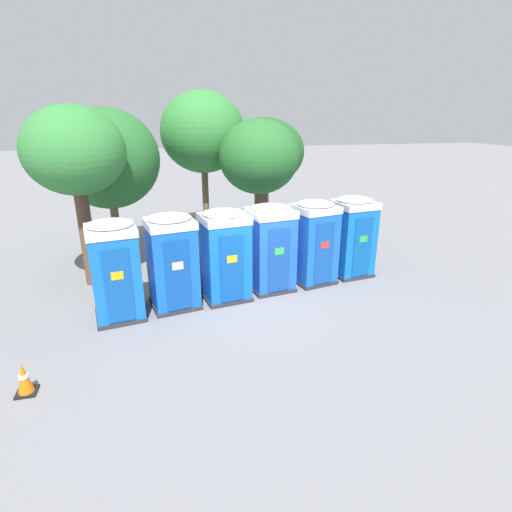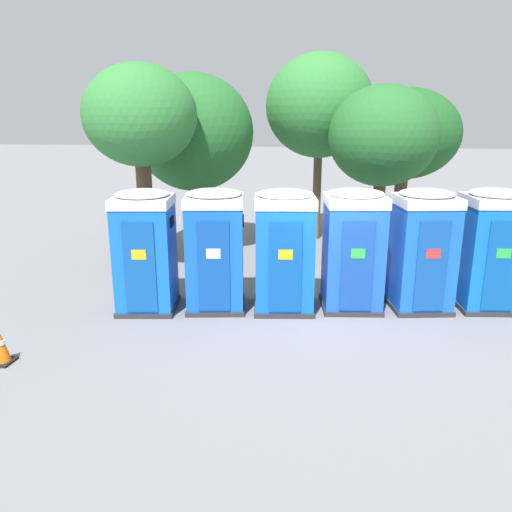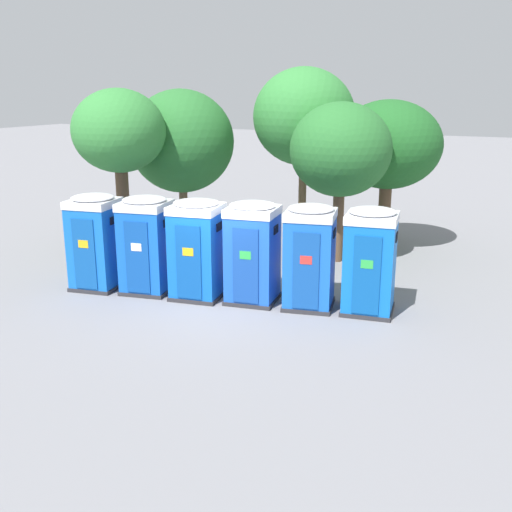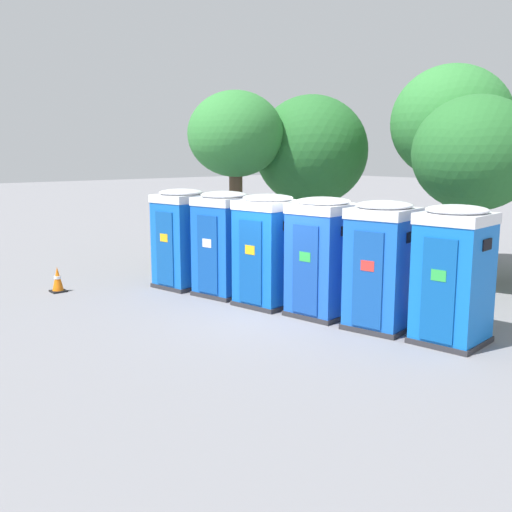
% 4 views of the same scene
% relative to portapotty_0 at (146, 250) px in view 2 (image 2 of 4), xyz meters
% --- Properties ---
extents(ground_plane, '(120.00, 120.00, 0.00)m').
position_rel_portapotty_0_xyz_m(ground_plane, '(3.59, 0.26, -1.28)').
color(ground_plane, slate).
extents(portapotty_0, '(1.36, 1.37, 2.54)m').
position_rel_portapotty_0_xyz_m(portapotty_0, '(0.00, 0.00, 0.00)').
color(portapotty_0, '#2D2D33').
rests_on(portapotty_0, ground).
extents(portapotty_1, '(1.41, 1.40, 2.54)m').
position_rel_portapotty_0_xyz_m(portapotty_1, '(1.40, 0.31, -0.00)').
color(portapotty_1, '#2D2D33').
rests_on(portapotty_1, ground).
extents(portapotty_2, '(1.40, 1.37, 2.54)m').
position_rel_portapotty_0_xyz_m(portapotty_2, '(2.83, 0.47, -0.00)').
color(portapotty_2, '#2D2D33').
rests_on(portapotty_2, ground).
extents(portapotty_3, '(1.37, 1.36, 2.54)m').
position_rel_portapotty_0_xyz_m(portapotty_3, '(4.23, 0.79, -0.00)').
color(portapotty_3, '#2D2D33').
rests_on(portapotty_3, ground).
extents(portapotty_4, '(1.40, 1.41, 2.54)m').
position_rel_portapotty_0_xyz_m(portapotty_4, '(5.65, 1.00, -0.00)').
color(portapotty_4, '#2D2D33').
rests_on(portapotty_4, ground).
extents(portapotty_5, '(1.34, 1.35, 2.54)m').
position_rel_portapotty_0_xyz_m(portapotty_5, '(7.06, 1.26, -0.00)').
color(portapotty_5, '#2D2D33').
rests_on(portapotty_5, ground).
extents(street_tree_0, '(2.77, 2.77, 5.20)m').
position_rel_portapotty_0_xyz_m(street_tree_0, '(-0.96, 2.51, 2.63)').
color(street_tree_0, brown).
rests_on(street_tree_0, ground).
extents(street_tree_1, '(3.38, 3.38, 5.88)m').
position_rel_portapotty_0_xyz_m(street_tree_1, '(3.18, 7.01, 2.98)').
color(street_tree_1, brown).
rests_on(street_tree_1, ground).
extents(street_tree_2, '(3.48, 3.48, 4.85)m').
position_rel_portapotty_0_xyz_m(street_tree_2, '(5.91, 7.59, 2.11)').
color(street_tree_2, brown).
rests_on(street_tree_2, ground).
extents(street_tree_3, '(3.47, 3.47, 5.18)m').
position_rel_portapotty_0_xyz_m(street_tree_3, '(-0.35, 4.99, 2.20)').
color(street_tree_3, brown).
rests_on(street_tree_3, ground).
extents(street_tree_4, '(3.03, 3.03, 4.82)m').
position_rel_portapotty_0_xyz_m(street_tree_4, '(5.04, 5.21, 2.12)').
color(street_tree_4, brown).
rests_on(street_tree_4, ground).
extents(traffic_cone, '(0.36, 0.36, 0.64)m').
position_rel_portapotty_0_xyz_m(traffic_cone, '(-1.50, -2.73, -0.97)').
color(traffic_cone, black).
rests_on(traffic_cone, ground).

